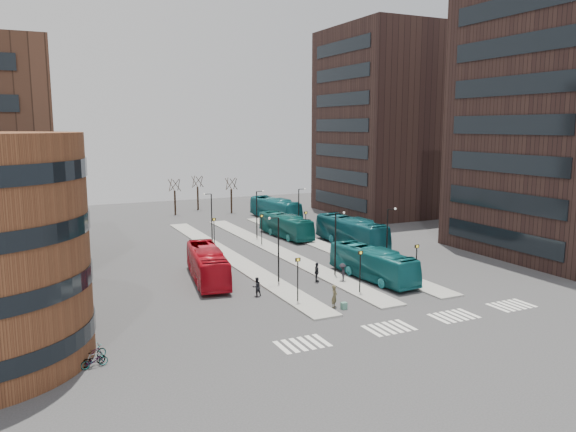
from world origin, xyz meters
name	(u,v)px	position (x,y,z in m)	size (l,w,h in m)	color
ground	(437,345)	(0.00, 0.00, 0.00)	(160.00, 160.00, 0.00)	#313134
island_left	(229,256)	(-4.00, 30.00, 0.07)	(2.50, 45.00, 0.15)	gray
island_mid	(278,251)	(2.00, 30.00, 0.07)	(2.50, 45.00, 0.15)	gray
island_right	(324,246)	(8.00, 30.00, 0.07)	(2.50, 45.00, 0.15)	gray
suitcase	(344,306)	(-1.80, 8.98, 0.28)	(0.45, 0.36, 0.56)	#1B3E98
red_bus	(207,264)	(-9.08, 21.65, 1.57)	(2.63, 11.25, 3.13)	#B40D1B
teal_bus_a	(373,263)	(5.23, 15.49, 1.53)	(2.56, 10.95, 3.05)	#156369
teal_bus_b	(286,226)	(6.48, 37.56, 1.50)	(2.53, 10.80, 3.01)	#125A57
teal_bus_c	(351,232)	(11.46, 29.39, 1.72)	(2.89, 12.35, 3.44)	#12515C
teal_bus_d	(275,209)	(10.97, 50.96, 1.67)	(2.81, 12.00, 3.34)	#16656E
traveller	(334,296)	(-2.25, 9.72, 0.92)	(0.67, 0.44, 1.84)	brown
commuter_a	(257,287)	(-6.75, 15.16, 0.83)	(0.81, 0.63, 1.66)	black
commuter_b	(317,272)	(0.02, 16.92, 0.92)	(1.08, 0.45, 1.84)	black
commuter_c	(342,273)	(2.16, 15.86, 0.88)	(1.14, 0.66, 1.77)	black
bicycle_near	(94,361)	(-21.00, 6.05, 0.43)	(0.57, 1.65, 0.87)	gray
bicycle_mid	(94,359)	(-21.00, 6.32, 0.45)	(0.42, 1.49, 0.90)	gray
bicycle_far	(92,353)	(-21.00, 7.19, 0.49)	(0.64, 1.85, 0.97)	gray
crosswalk_stripes	(420,322)	(1.75, 4.00, 0.01)	(22.35, 2.40, 0.01)	silver
tower_near	(574,120)	(31.98, 16.00, 15.00)	(20.12, 20.00, 30.00)	#2F1E1A
tower_far	(393,122)	(31.98, 50.00, 15.00)	(20.12, 20.00, 30.00)	#2F1E1A
sign_poles	(303,243)	(1.60, 23.00, 2.41)	(12.45, 22.12, 3.65)	black
lamp_posts	(291,224)	(2.64, 28.00, 3.58)	(14.04, 20.24, 6.12)	black
bare_trees	(201,196)	(2.67, 62.67, 2.72)	(10.97, 8.14, 5.90)	black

